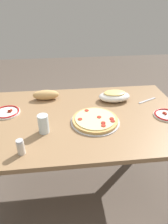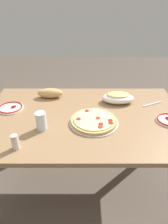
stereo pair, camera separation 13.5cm
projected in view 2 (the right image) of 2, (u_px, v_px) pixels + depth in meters
The scene contains 9 objects.
ground_plane at pixel (84, 188), 1.76m from camera, with size 8.00×8.00×0.00m, color brown.
dining_table at pixel (84, 130), 1.43m from camera, with size 1.39×0.88×0.75m.
pepperoni_pizza at pixel (94, 121), 1.29m from camera, with size 0.32×0.32×0.03m.
baked_pasta_dish at pixel (118, 97), 1.52m from camera, with size 0.24×0.15×0.08m.
water_glass at pixel (41, 121), 1.21m from camera, with size 0.06×0.06×0.12m, color silver.
side_plate_far at pixel (11, 108), 1.45m from camera, with size 0.18×0.18×0.02m.
bread_loaf at pixel (50, 93), 1.59m from camera, with size 0.20×0.08×0.08m, color tan.
spice_shaker at pixel (15, 142), 1.07m from camera, with size 0.04×0.04×0.09m.
fork_right at pixel (152, 104), 1.51m from camera, with size 0.17×0.02×0.01m, color #B7B7BC.
Camera 2 is at (0.00, -1.16, 1.48)m, focal length 32.37 mm.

